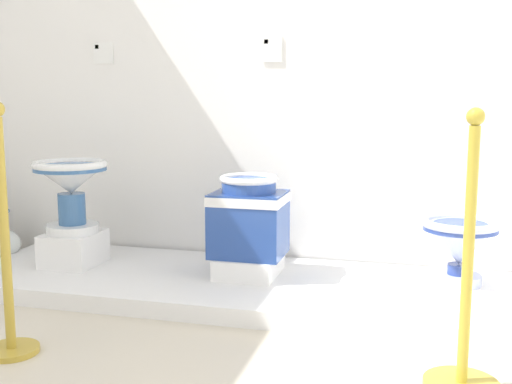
{
  "coord_description": "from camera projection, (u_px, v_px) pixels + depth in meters",
  "views": [
    {
      "loc": [
        2.75,
        -0.69,
        1.06
      ],
      "look_at": [
        1.92,
        2.44,
        0.56
      ],
      "focal_mm": 44.24,
      "sensor_mm": 36.0,
      "label": 1
    }
  ],
  "objects": [
    {
      "name": "info_placard_second",
      "position": [
        272.0,
        49.0,
        3.65
      ],
      "size": [
        0.11,
        0.01,
        0.15
      ],
      "color": "white"
    },
    {
      "name": "antique_toilet_rightmost",
      "position": [
        460.0,
        242.0,
        3.05
      ],
      "size": [
        0.37,
        0.37,
        0.32
      ],
      "color": "#B0BCE3",
      "rests_on": "plinth_block_rightmost"
    },
    {
      "name": "stanchion_post_near_left",
      "position": [
        7.0,
        272.0,
        2.56
      ],
      "size": [
        0.22,
        0.22,
        1.04
      ],
      "color": "gold",
      "rests_on": "ground_plane"
    },
    {
      "name": "plinth_block_broad_patterned",
      "position": [
        74.0,
        249.0,
        3.62
      ],
      "size": [
        0.29,
        0.33,
        0.19
      ],
      "primitive_type": "cube",
      "color": "white",
      "rests_on": "display_platform"
    },
    {
      "name": "antique_toilet_broad_patterned",
      "position": [
        71.0,
        182.0,
        3.56
      ],
      "size": [
        0.42,
        0.42,
        0.41
      ],
      "color": "white",
      "rests_on": "plinth_block_broad_patterned"
    },
    {
      "name": "wall_back",
      "position": [
        275.0,
        7.0,
        3.64
      ],
      "size": [
        3.98,
        0.06,
        3.12
      ],
      "primitive_type": "cube",
      "color": "white",
      "rests_on": "ground_plane"
    },
    {
      "name": "plinth_block_rightmost",
      "position": [
        457.0,
        289.0,
        3.09
      ],
      "size": [
        0.37,
        0.33,
        0.05
      ],
      "primitive_type": "cube",
      "color": "white",
      "rests_on": "display_platform"
    },
    {
      "name": "info_placard_first",
      "position": [
        103.0,
        53.0,
        3.92
      ],
      "size": [
        0.13,
        0.01,
        0.13
      ],
      "color": "white"
    },
    {
      "name": "stanchion_post_near_right",
      "position": [
        465.0,
        313.0,
        2.26
      ],
      "size": [
        0.27,
        0.27,
        1.02
      ],
      "color": "gold",
      "rests_on": "ground_plane"
    },
    {
      "name": "antique_toilet_squat_floral",
      "position": [
        249.0,
        214.0,
        3.38
      ],
      "size": [
        0.39,
        0.34,
        0.43
      ],
      "color": "#264592",
      "rests_on": "plinth_block_squat_floral"
    },
    {
      "name": "display_platform",
      "position": [
        251.0,
        287.0,
        3.37
      ],
      "size": [
        3.15,
        0.97,
        0.09
      ],
      "primitive_type": "cube",
      "color": "white",
      "rests_on": "ground_plane"
    },
    {
      "name": "plinth_block_squat_floral",
      "position": [
        249.0,
        265.0,
        3.43
      ],
      "size": [
        0.32,
        0.37,
        0.11
      ],
      "primitive_type": "cube",
      "color": "white",
      "rests_on": "display_platform"
    }
  ]
}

